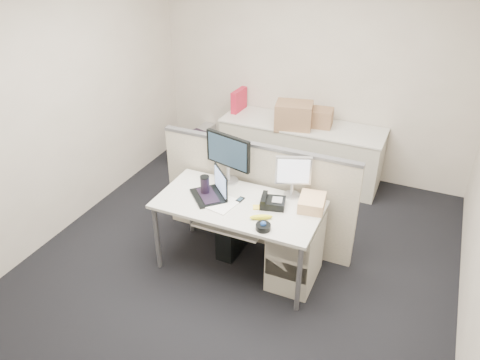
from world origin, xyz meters
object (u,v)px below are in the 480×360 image
at_px(desk_phone, 273,203).
at_px(desk, 239,209).
at_px(laptop, 208,185).
at_px(monitor_main, 228,159).

bearing_deg(desk_phone, desk, -178.71).
distance_m(laptop, desk_phone, 0.62).
bearing_deg(laptop, monitor_main, 126.89).
bearing_deg(laptop, desk, 49.07).
height_order(laptop, desk_phone, laptop).
xyz_separation_m(monitor_main, desk_phone, (0.55, -0.24, -0.21)).
bearing_deg(desk, desk_phone, 14.93).
height_order(desk, monitor_main, monitor_main).
bearing_deg(monitor_main, desk, -38.02).
relative_size(monitor_main, laptop, 1.44).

